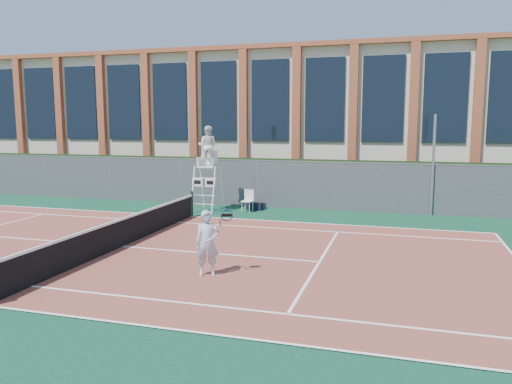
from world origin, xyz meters
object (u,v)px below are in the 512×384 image
(steel_pole, at_px, (433,166))
(tennis_player, at_px, (207,243))
(umpire_chair, at_px, (208,148))
(plastic_chair, at_px, (248,199))

(steel_pole, xyz_separation_m, tennis_player, (-6.04, -10.78, -1.28))
(umpire_chair, height_order, plastic_chair, umpire_chair)
(steel_pole, height_order, umpire_chair, steel_pole)
(umpire_chair, relative_size, tennis_player, 2.25)
(steel_pole, relative_size, umpire_chair, 1.12)
(umpire_chair, bearing_deg, plastic_chair, 10.71)
(umpire_chair, xyz_separation_m, tennis_player, (3.63, -9.13, -1.96))
(steel_pole, distance_m, tennis_player, 12.42)
(umpire_chair, relative_size, plastic_chair, 3.94)
(umpire_chair, bearing_deg, steel_pole, 9.67)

